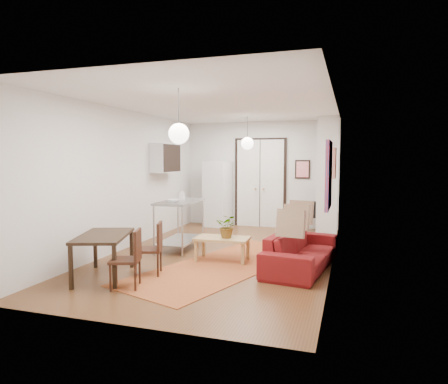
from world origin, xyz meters
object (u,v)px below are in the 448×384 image
(coffee_table, at_px, (222,241))
(dining_chair_near, at_px, (151,244))
(fridge, at_px, (217,194))
(dining_chair_far, at_px, (128,253))
(kitchen_counter, at_px, (180,217))
(sofa, at_px, (302,250))
(dining_table, at_px, (104,239))
(black_side_chair, at_px, (312,213))

(coffee_table, relative_size, dining_chair_near, 1.17)
(coffee_table, distance_m, dining_chair_near, 1.43)
(fridge, bearing_deg, dining_chair_far, -77.51)
(kitchen_counter, bearing_deg, sofa, -16.86)
(dining_table, bearing_deg, dining_chair_far, -23.89)
(black_side_chair, bearing_deg, dining_table, 63.98)
(kitchen_counter, xyz_separation_m, black_side_chair, (2.42, 3.05, -0.22))
(coffee_table, distance_m, fridge, 3.84)
(fridge, distance_m, dining_chair_far, 5.44)
(dining_table, relative_size, black_side_chair, 1.78)
(sofa, height_order, black_side_chair, black_side_chair)
(kitchen_counter, bearing_deg, black_side_chair, 49.07)
(fridge, height_order, dining_table, fridge)
(dining_table, xyz_separation_m, dining_chair_near, (0.60, 0.43, -0.12))
(dining_chair_near, xyz_separation_m, black_side_chair, (2.17, 4.78, -0.03))
(kitchen_counter, height_order, dining_chair_far, kitchen_counter)
(black_side_chair, bearing_deg, fridge, 3.57)
(coffee_table, bearing_deg, dining_chair_near, -127.83)
(fridge, bearing_deg, kitchen_counter, -78.59)
(kitchen_counter, height_order, dining_table, kitchen_counter)
(black_side_chair, bearing_deg, dining_chair_near, 67.54)
(black_side_chair, bearing_deg, kitchen_counter, 53.53)
(fridge, xyz_separation_m, black_side_chair, (2.59, 0.07, -0.45))
(coffee_table, bearing_deg, fridge, 109.92)
(coffee_table, height_order, fridge, fridge)
(dining_table, height_order, dining_chair_near, dining_chair_near)
(fridge, relative_size, dining_table, 1.28)
(sofa, xyz_separation_m, dining_chair_near, (-2.33, -1.07, 0.18))
(dining_chair_near, distance_m, black_side_chair, 5.25)
(fridge, distance_m, dining_chair_near, 4.74)
(kitchen_counter, height_order, fridge, fridge)
(sofa, xyz_separation_m, kitchen_counter, (-2.58, 0.66, 0.36))
(coffee_table, relative_size, black_side_chair, 1.26)
(dining_chair_near, xyz_separation_m, dining_chair_far, (0.00, -0.70, 0.00))
(sofa, height_order, dining_chair_far, dining_chair_far)
(dining_chair_near, distance_m, dining_chair_far, 0.70)
(coffee_table, distance_m, kitchen_counter, 1.31)
(sofa, relative_size, dining_chair_far, 2.52)
(dining_chair_near, bearing_deg, coffee_table, 123.46)
(dining_table, distance_m, dining_chair_near, 0.75)
(kitchen_counter, bearing_deg, dining_chair_far, -86.69)
(coffee_table, xyz_separation_m, dining_chair_near, (-0.87, -1.12, 0.11))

